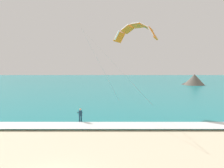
% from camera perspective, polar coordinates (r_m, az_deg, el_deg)
% --- Properties ---
extents(sea, '(200.00, 120.00, 0.20)m').
position_cam_1_polar(sea, '(84.79, -2.22, 0.21)').
color(sea, teal).
rests_on(sea, ground).
extents(surf_foam, '(200.00, 2.94, 0.04)m').
position_cam_1_polar(surf_foam, '(26.46, -7.25, -9.32)').
color(surf_foam, white).
rests_on(surf_foam, sea).
extents(surfboard, '(0.98, 1.46, 0.09)m').
position_cam_1_polar(surfboard, '(28.21, -7.18, -8.85)').
color(surfboard, white).
rests_on(surfboard, ground).
extents(kitesurfer, '(0.66, 0.65, 1.69)m').
position_cam_1_polar(kitesurfer, '(28.03, -7.21, -7.02)').
color(kitesurfer, '#143347').
rests_on(kitesurfer, ground).
extents(kite_primary, '(9.34, 9.64, 10.99)m').
position_cam_1_polar(kite_primary, '(35.10, 5.48, 12.02)').
color(kite_primary, orange).
extents(headland_right, '(7.76, 9.01, 3.47)m').
position_cam_1_polar(headland_right, '(80.57, 18.08, 0.69)').
color(headland_right, '#665B51').
rests_on(headland_right, ground).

